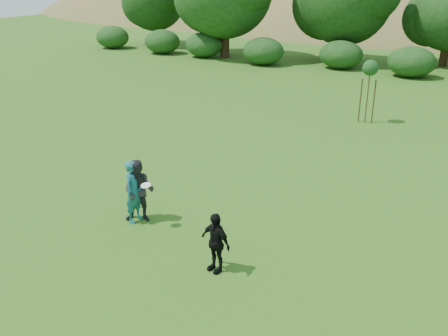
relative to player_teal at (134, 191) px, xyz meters
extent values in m
plane|color=#19470C|center=(1.58, -0.78, -0.88)|extent=(120.00, 120.00, 0.00)
imported|color=#165B65|center=(0.00, 0.00, 0.00)|extent=(0.42, 0.65, 1.77)
imported|color=#28272A|center=(0.11, 0.08, 0.00)|extent=(1.06, 0.96, 1.77)
imported|color=black|center=(3.16, -1.09, -0.16)|extent=(0.92, 0.57, 1.46)
cylinder|color=white|center=(0.52, -0.14, 0.34)|extent=(0.27, 0.27, 0.08)
cylinder|color=#3C2B17|center=(3.19, 12.79, 0.37)|extent=(0.05, 0.05, 2.50)
sphere|color=#1A481A|center=(3.19, 12.79, 1.62)|extent=(0.70, 0.70, 0.70)
cylinder|color=#3E2D18|center=(2.89, 12.79, 0.12)|extent=(0.06, 0.06, 2.00)
cylinder|color=#3F2E18|center=(3.49, 12.79, 0.12)|extent=(0.06, 0.06, 2.00)
ellipsoid|color=olive|center=(-23.42, 69.22, -12.98)|extent=(110.00, 70.00, 44.00)
ellipsoid|color=olive|center=(-3.42, 57.22, -8.58)|extent=(80.00, 50.00, 28.00)
cylinder|color=#3A2616|center=(-20.42, 29.22, 0.43)|extent=(0.65, 0.65, 2.62)
cylinder|color=#3A2616|center=(-11.42, 26.22, 0.69)|extent=(0.73, 0.73, 3.15)
cylinder|color=#3A2616|center=(-2.42, 28.22, 0.52)|extent=(0.68, 0.68, 2.80)
cylinder|color=#3A2616|center=(4.58, 30.22, 0.25)|extent=(0.60, 0.60, 2.27)
camera|label=1|loc=(8.07, -9.70, 5.57)|focal=40.00mm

